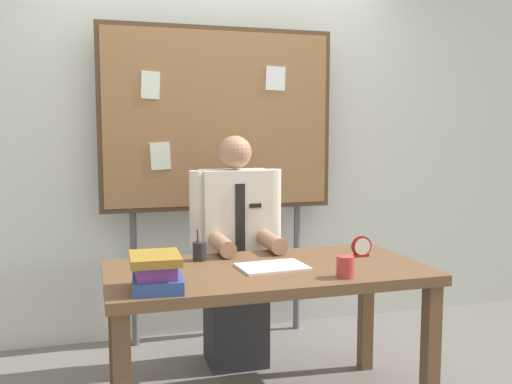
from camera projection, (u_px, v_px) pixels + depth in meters
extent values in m
cube|color=silver|center=(212.00, 138.00, 3.87)|extent=(6.40, 0.08, 2.70)
cube|color=brown|center=(267.00, 272.00, 2.75)|extent=(1.54, 0.78, 0.05)
cube|color=brown|center=(430.00, 354.00, 2.67)|extent=(0.07, 0.07, 0.68)
cube|color=brown|center=(116.00, 337.00, 2.90)|extent=(0.07, 0.07, 0.68)
cube|color=brown|center=(366.00, 312.00, 3.30)|extent=(0.07, 0.07, 0.68)
cube|color=#2D2D33|center=(236.00, 327.00, 3.39)|extent=(0.34, 0.30, 0.44)
cube|color=silver|center=(235.00, 231.00, 3.33)|extent=(0.40, 0.22, 0.73)
sphere|color=#A87A5B|center=(235.00, 152.00, 3.28)|extent=(0.19, 0.19, 0.19)
cylinder|color=silver|center=(197.00, 209.00, 3.23)|extent=(0.09, 0.09, 0.44)
cylinder|color=silver|center=(273.00, 206.00, 3.36)|extent=(0.09, 0.09, 0.44)
cylinder|color=#A87A5B|center=(222.00, 245.00, 3.05)|extent=(0.09, 0.30, 0.09)
cylinder|color=#A87A5B|center=(271.00, 242.00, 3.12)|extent=(0.09, 0.30, 0.09)
cube|color=black|center=(240.00, 225.00, 3.22)|extent=(0.06, 0.01, 0.47)
cube|color=black|center=(255.00, 206.00, 3.23)|extent=(0.07, 0.01, 0.02)
cube|color=#4C3823|center=(219.00, 119.00, 3.67)|extent=(1.53, 0.05, 1.18)
cube|color=olive|center=(219.00, 119.00, 3.66)|extent=(1.47, 0.04, 1.12)
cylinder|color=#59595E|center=(134.00, 277.00, 3.65)|extent=(0.04, 0.04, 0.91)
cylinder|color=#59595E|center=(297.00, 265.00, 3.96)|extent=(0.04, 0.04, 0.91)
cube|color=white|center=(276.00, 78.00, 3.71)|extent=(0.14, 0.00, 0.16)
cube|color=silver|center=(160.00, 156.00, 3.55)|extent=(0.13, 0.00, 0.18)
cube|color=silver|center=(150.00, 85.00, 3.49)|extent=(0.12, 0.00, 0.17)
cube|color=#2D4C99|center=(158.00, 283.00, 2.36)|extent=(0.22, 0.26, 0.06)
cube|color=#72337F|center=(155.00, 269.00, 2.36)|extent=(0.16, 0.23, 0.06)
cube|color=olive|center=(155.00, 259.00, 2.35)|extent=(0.21, 0.26, 0.04)
cube|color=silver|center=(272.00, 267.00, 2.73)|extent=(0.34, 0.25, 0.01)
cylinder|color=maroon|center=(361.00, 246.00, 2.98)|extent=(0.11, 0.02, 0.11)
cylinder|color=white|center=(363.00, 247.00, 2.97)|extent=(0.09, 0.00, 0.09)
cube|color=maroon|center=(361.00, 255.00, 2.99)|extent=(0.08, 0.04, 0.01)
cylinder|color=#B23833|center=(345.00, 267.00, 2.55)|extent=(0.08, 0.08, 0.10)
cylinder|color=#262626|center=(200.00, 251.00, 2.89)|extent=(0.07, 0.07, 0.09)
cylinder|color=#263399|center=(198.00, 244.00, 2.88)|extent=(0.01, 0.01, 0.15)
cylinder|color=maroon|center=(197.00, 243.00, 2.89)|extent=(0.01, 0.01, 0.15)
cylinder|color=gold|center=(200.00, 243.00, 2.90)|extent=(0.01, 0.01, 0.15)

